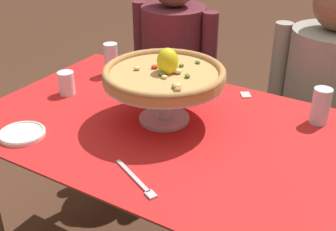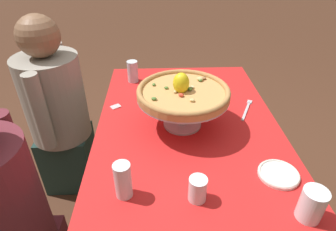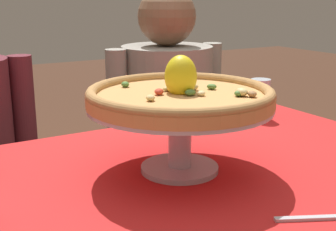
{
  "view_description": "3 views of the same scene",
  "coord_description": "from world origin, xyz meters",
  "px_view_note": "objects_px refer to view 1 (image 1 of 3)",
  "views": [
    {
      "loc": [
        0.69,
        -1.11,
        1.5
      ],
      "look_at": [
        0.01,
        0.03,
        0.78
      ],
      "focal_mm": 46.27,
      "sensor_mm": 36.0,
      "label": 1
    },
    {
      "loc": [
        -1.1,
        0.14,
        1.54
      ],
      "look_at": [
        -0.04,
        0.1,
        0.84
      ],
      "focal_mm": 30.09,
      "sensor_mm": 36.0,
      "label": 2
    },
    {
      "loc": [
        -0.54,
        -0.81,
        1.16
      ],
      "look_at": [
        -0.0,
        0.09,
        0.88
      ],
      "focal_mm": 49.31,
      "sensor_mm": 36.0,
      "label": 3
    }
  ],
  "objects_px": {
    "water_glass_side_left": "(67,85)",
    "diner_left": "(173,79)",
    "pizza_stand": "(164,91)",
    "sugar_packet": "(246,95)",
    "water_glass_back_right": "(320,108)",
    "side_plate": "(22,133)",
    "water_glass_back_left": "(111,61)",
    "diner_right": "(322,109)",
    "dinner_fork": "(137,180)",
    "pizza": "(164,73)"
  },
  "relations": [
    {
      "from": "water_glass_side_left",
      "to": "diner_left",
      "type": "bearing_deg",
      "value": 85.45
    },
    {
      "from": "pizza_stand",
      "to": "sugar_packet",
      "type": "xyz_separation_m",
      "value": [
        0.17,
        0.34,
        -0.11
      ]
    },
    {
      "from": "water_glass_back_right",
      "to": "side_plate",
      "type": "height_order",
      "value": "water_glass_back_right"
    },
    {
      "from": "side_plate",
      "to": "water_glass_back_left",
      "type": "bearing_deg",
      "value": 96.64
    },
    {
      "from": "water_glass_back_left",
      "to": "water_glass_back_right",
      "type": "bearing_deg",
      "value": 1.6
    },
    {
      "from": "sugar_packet",
      "to": "side_plate",
      "type": "bearing_deg",
      "value": -127.64
    },
    {
      "from": "diner_left",
      "to": "water_glass_side_left",
      "type": "bearing_deg",
      "value": -94.55
    },
    {
      "from": "pizza_stand",
      "to": "diner_right",
      "type": "bearing_deg",
      "value": 61.57
    },
    {
      "from": "water_glass_side_left",
      "to": "diner_right",
      "type": "xyz_separation_m",
      "value": [
        0.84,
        0.75,
        -0.22
      ]
    },
    {
      "from": "dinner_fork",
      "to": "water_glass_side_left",
      "type": "bearing_deg",
      "value": 149.61
    },
    {
      "from": "pizza_stand",
      "to": "diner_right",
      "type": "distance_m",
      "value": 0.89
    },
    {
      "from": "sugar_packet",
      "to": "diner_right",
      "type": "xyz_separation_m",
      "value": [
        0.23,
        0.4,
        -0.18
      ]
    },
    {
      "from": "pizza",
      "to": "dinner_fork",
      "type": "relative_size",
      "value": 2.13
    },
    {
      "from": "pizza_stand",
      "to": "side_plate",
      "type": "bearing_deg",
      "value": -135.93
    },
    {
      "from": "pizza",
      "to": "water_glass_side_left",
      "type": "relative_size",
      "value": 4.5
    },
    {
      "from": "water_glass_back_left",
      "to": "diner_right",
      "type": "relative_size",
      "value": 0.12
    },
    {
      "from": "water_glass_side_left",
      "to": "water_glass_back_right",
      "type": "bearing_deg",
      "value": 16.87
    },
    {
      "from": "water_glass_back_left",
      "to": "diner_right",
      "type": "bearing_deg",
      "value": 31.58
    },
    {
      "from": "water_glass_back_right",
      "to": "side_plate",
      "type": "bearing_deg",
      "value": -143.82
    },
    {
      "from": "water_glass_back_left",
      "to": "sugar_packet",
      "type": "height_order",
      "value": "water_glass_back_left"
    },
    {
      "from": "water_glass_side_left",
      "to": "side_plate",
      "type": "relative_size",
      "value": 0.6
    },
    {
      "from": "pizza",
      "to": "diner_left",
      "type": "bearing_deg",
      "value": 118.14
    },
    {
      "from": "water_glass_back_left",
      "to": "pizza_stand",
      "type": "bearing_deg",
      "value": -29.8
    },
    {
      "from": "dinner_fork",
      "to": "pizza_stand",
      "type": "bearing_deg",
      "value": 109.41
    },
    {
      "from": "diner_right",
      "to": "pizza_stand",
      "type": "bearing_deg",
      "value": -118.43
    },
    {
      "from": "side_plate",
      "to": "water_glass_back_right",
      "type": "bearing_deg",
      "value": 36.18
    },
    {
      "from": "diner_right",
      "to": "diner_left",
      "type": "bearing_deg",
      "value": -178.75
    },
    {
      "from": "pizza_stand",
      "to": "diner_right",
      "type": "xyz_separation_m",
      "value": [
        0.4,
        0.74,
        -0.29
      ]
    },
    {
      "from": "pizza",
      "to": "water_glass_side_left",
      "type": "bearing_deg",
      "value": -178.03
    },
    {
      "from": "pizza",
      "to": "water_glass_back_right",
      "type": "distance_m",
      "value": 0.55
    },
    {
      "from": "water_glass_side_left",
      "to": "diner_left",
      "type": "distance_m",
      "value": 0.77
    },
    {
      "from": "pizza_stand",
      "to": "water_glass_back_right",
      "type": "relative_size",
      "value": 3.22
    },
    {
      "from": "pizza",
      "to": "diner_right",
      "type": "bearing_deg",
      "value": 61.61
    },
    {
      "from": "dinner_fork",
      "to": "diner_right",
      "type": "relative_size",
      "value": 0.16
    },
    {
      "from": "water_glass_back_left",
      "to": "dinner_fork",
      "type": "distance_m",
      "value": 0.79
    },
    {
      "from": "pizza_stand",
      "to": "dinner_fork",
      "type": "height_order",
      "value": "pizza_stand"
    },
    {
      "from": "dinner_fork",
      "to": "sugar_packet",
      "type": "bearing_deg",
      "value": 85.87
    },
    {
      "from": "diner_left",
      "to": "diner_right",
      "type": "height_order",
      "value": "diner_right"
    },
    {
      "from": "water_glass_back_left",
      "to": "pizza",
      "type": "bearing_deg",
      "value": -29.7
    },
    {
      "from": "pizza",
      "to": "pizza_stand",
      "type": "bearing_deg",
      "value": -153.05
    },
    {
      "from": "water_glass_back_left",
      "to": "dinner_fork",
      "type": "height_order",
      "value": "water_glass_back_left"
    },
    {
      "from": "pizza",
      "to": "water_glass_back_left",
      "type": "xyz_separation_m",
      "value": [
        -0.41,
        0.24,
        -0.12
      ]
    },
    {
      "from": "side_plate",
      "to": "sugar_packet",
      "type": "bearing_deg",
      "value": 52.36
    },
    {
      "from": "sugar_packet",
      "to": "pizza_stand",
      "type": "bearing_deg",
      "value": -116.98
    },
    {
      "from": "water_glass_back_left",
      "to": "water_glass_back_right",
      "type": "distance_m",
      "value": 0.88
    },
    {
      "from": "pizza",
      "to": "dinner_fork",
      "type": "height_order",
      "value": "pizza"
    },
    {
      "from": "water_glass_side_left",
      "to": "sugar_packet",
      "type": "distance_m",
      "value": 0.71
    },
    {
      "from": "water_glass_back_right",
      "to": "diner_left",
      "type": "distance_m",
      "value": 1.0
    },
    {
      "from": "water_glass_back_right",
      "to": "pizza_stand",
      "type": "bearing_deg",
      "value": -150.89
    },
    {
      "from": "side_plate",
      "to": "dinner_fork",
      "type": "relative_size",
      "value": 0.78
    }
  ]
}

